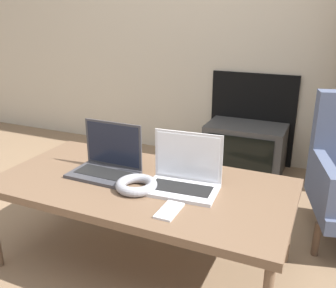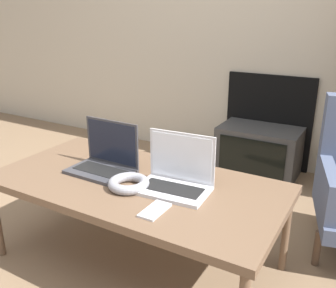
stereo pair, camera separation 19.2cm
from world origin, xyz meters
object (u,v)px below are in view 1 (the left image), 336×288
Objects in this scene: headphones at (136,185)px; tv at (245,147)px; phone at (169,211)px; laptop_left at (107,162)px; laptop_right at (184,176)px.

headphones is 0.31× the size of tv.
headphones is 1.26× the size of phone.
laptop_left is 1.43m from tv.
phone is at bearing -26.66° from laptop_left.
phone is (0.42, -0.22, -0.05)m from laptop_left.
laptop_right is at bearing -89.21° from tv.
tv is at bearing 83.52° from headphones.
headphones is 0.24m from phone.
laptop_right is at bearing 29.66° from headphones.
laptop_left is 0.40m from laptop_right.
tv is (-0.02, 1.34, -0.32)m from laptop_right.
tv is at bearing 86.58° from laptop_right.
laptop_left is at bearing 175.77° from laptop_right.
laptop_left is 0.48m from phone.
headphones reaches higher than phone.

